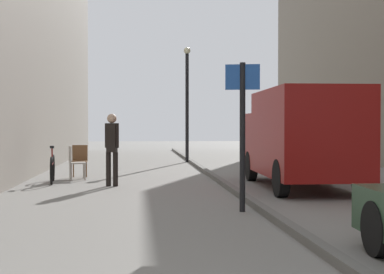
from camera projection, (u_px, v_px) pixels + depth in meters
The scene contains 9 objects.
ground_plane at pixel (160, 185), 14.05m from camera, with size 80.00×80.00×0.00m, color gray.
kerb_strip at pixel (222, 182), 14.20m from camera, with size 0.16×40.00×0.12m, color #615F5B.
pedestrian_main_foreground at pixel (112, 144), 13.67m from camera, with size 0.35×0.25×1.80m.
delivery_van at pixel (300, 136), 13.32m from camera, with size 2.08×5.13×2.34m.
street_sign_post at pixel (242, 123), 9.60m from camera, with size 0.59×0.16×2.60m.
lamp_post at pixel (187, 96), 22.85m from camera, with size 0.28×0.28×4.76m.
bicycle_leaning at pixel (52, 168), 14.50m from camera, with size 0.26×1.77×0.98m.
cafe_chair_near_window at pixel (74, 160), 15.29m from camera, with size 0.52×0.52×0.94m.
cafe_chair_by_doorway at pixel (79, 159), 16.00m from camera, with size 0.46×0.46×0.94m.
Camera 1 is at (-0.56, -2.03, 1.50)m, focal length 51.62 mm.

